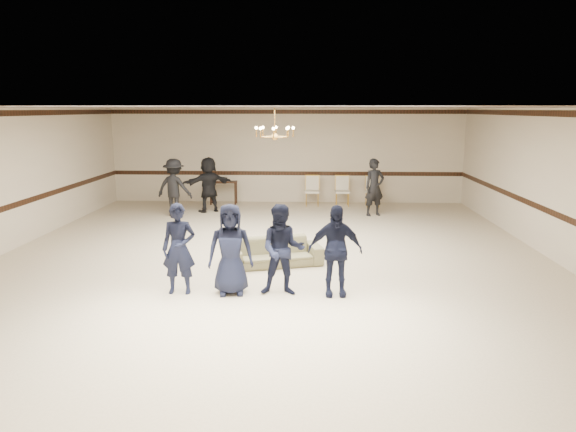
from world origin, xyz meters
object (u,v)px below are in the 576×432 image
Objects in this scene: settee at (275,252)px; banquet_chair_right at (373,192)px; boy_a at (179,249)px; adult_left at (174,188)px; boy_b at (231,249)px; adult_mid at (209,184)px; chandelier at (275,122)px; console_table at (224,193)px; banquet_chair_mid at (342,191)px; adult_right at (374,187)px; banquet_chair_left at (312,191)px; boy_d at (335,251)px; boy_c at (283,250)px.

banquet_chair_right reaches higher than settee.
adult_left is at bearing 102.75° from boy_a.
boy_b is 7.31m from adult_left.
chandelier is at bearing 89.32° from adult_mid.
boy_b is at bearing -99.26° from chandelier.
boy_a reaches higher than console_table.
chandelier is at bearing -123.21° from banquet_chair_right.
banquet_chair_mid is at bearing 65.96° from boy_b.
banquet_chair_left is at bearing 117.57° from adult_right.
adult_mid is at bearing 112.30° from boy_d.
boy_a is 7.02m from adult_left.
boy_b is 0.92× the size of adult_mid.
boy_b is 7.70m from adult_mid.
boy_a is 8.90m from console_table.
banquet_chair_right is (6.14, 1.88, -0.37)m from adult_left.
banquet_chair_left is at bearing -141.62° from adult_left.
banquet_chair_left is (0.89, 5.29, -2.38)m from chandelier.
chandelier is at bearing -148.66° from adult_right.
adult_right is 1.85× the size of console_table.
adult_left is 4.56m from banquet_chair_left.
boy_b is at bearing 179.48° from boy_c.
adult_left is at bearing 107.25° from settee.
adult_left is (-3.25, 3.41, -2.01)m from chandelier.
chandelier is at bearing 106.93° from boy_d.
banquet_chair_left is at bearing 177.56° from banquet_chair_mid.
chandelier is at bearing -97.80° from banquet_chair_left.
banquet_chair_right is 5.01m from console_table.
boy_b reaches higher than banquet_chair_right.
boy_a is 9.70m from banquet_chair_right.
boy_d is at bearing 85.24° from adult_mid.
console_table is (-3.36, 8.87, -0.41)m from boy_d.
chandelier is at bearing -74.52° from console_table.
boy_c reaches higher than banquet_chair_right.
boy_b is (0.90, 0.00, 0.00)m from boy_a.
banquet_chair_left is 1.06× the size of console_table.
adult_mid is at bearing -158.31° from banquet_chair_left.
boy_a and boy_d have the same top height.
boy_b is (-0.55, -3.38, -2.08)m from chandelier.
console_table is at bearing 111.04° from chandelier.
console_table is (1.14, 2.08, -0.47)m from adult_left.
boy_b is 1.00× the size of boy_d.
adult_mid reaches higher than boy_a.
settee is 6.95m from banquet_chair_left.
boy_b is at bearing -116.22° from banquet_chair_right.
boy_a is 9.29m from banquet_chair_mid.
console_table is at bearing 91.67° from boy_b.
boy_d is (0.90, 0.00, 0.00)m from boy_c.
boy_c is 1.62× the size of banquet_chair_left.
chandelier reaches higher than adult_mid.
banquet_chair_right is (2.54, 8.67, -0.31)m from boy_c.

